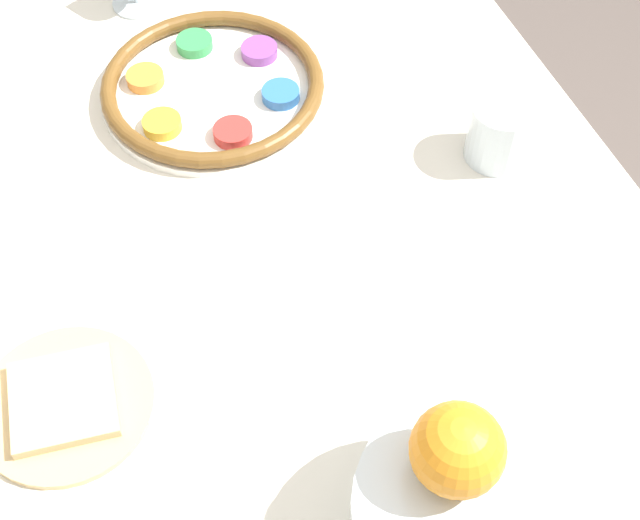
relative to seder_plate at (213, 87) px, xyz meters
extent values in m
cube|color=silver|center=(0.29, -0.08, -0.40)|extent=(1.54, 1.00, 0.76)
cylinder|color=white|center=(0.00, 0.00, -0.01)|extent=(0.28, 0.28, 0.01)
torus|color=brown|center=(0.00, 0.00, 0.00)|extent=(0.28, 0.28, 0.02)
cylinder|color=red|center=(0.09, 0.00, 0.00)|extent=(0.05, 0.05, 0.01)
cylinder|color=#2D6BB7|center=(0.04, 0.08, 0.00)|extent=(0.05, 0.05, 0.01)
cylinder|color=#844299|center=(-0.04, 0.08, 0.00)|extent=(0.05, 0.05, 0.01)
cylinder|color=#33934C|center=(-0.09, 0.00, 0.00)|extent=(0.05, 0.05, 0.01)
cylinder|color=orange|center=(-0.04, -0.08, 0.00)|extent=(0.05, 0.05, 0.01)
cylinder|color=gold|center=(0.04, -0.08, 0.00)|extent=(0.05, 0.05, 0.01)
cylinder|color=silver|center=(-0.22, -0.05, -0.01)|extent=(0.07, 0.07, 0.00)
cylinder|color=silver|center=(0.64, 0.05, 0.07)|extent=(0.22, 0.22, 0.03)
sphere|color=orange|center=(0.60, 0.04, 0.12)|extent=(0.08, 0.08, 0.08)
cylinder|color=tan|center=(0.37, -0.26, -0.01)|extent=(0.17, 0.17, 0.01)
cube|color=#D1B784|center=(0.37, -0.26, 0.00)|extent=(0.11, 0.11, 0.01)
cylinder|color=silver|center=(0.21, 0.29, 0.02)|extent=(0.08, 0.08, 0.08)
camera|label=1|loc=(0.84, -0.16, 0.77)|focal=50.00mm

